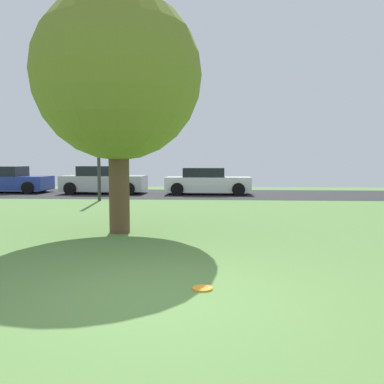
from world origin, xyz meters
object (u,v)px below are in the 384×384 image
object	(u,v)px
oak_tree_left	(118,77)
frisbee_disc	(203,288)
parked_car_blue	(6,181)
parked_car_white	(207,182)
parked_car_silver	(104,181)
street_lamp_post	(99,149)

from	to	relation	value
oak_tree_left	frisbee_disc	bearing A→B (deg)	-62.52
parked_car_blue	parked_car_white	distance (m)	11.03
parked_car_blue	parked_car_silver	size ratio (longest dim) A/B	1.06
oak_tree_left	frisbee_disc	distance (m)	5.94
frisbee_disc	parked_car_blue	world-z (taller)	parked_car_blue
frisbee_disc	parked_car_white	size ratio (longest dim) A/B	0.06
frisbee_disc	parked_car_blue	xyz separation A→B (m)	(-11.41, 15.92, 0.64)
parked_car_white	street_lamp_post	size ratio (longest dim) A/B	0.97
oak_tree_left	street_lamp_post	bearing A→B (deg)	110.26
frisbee_disc	oak_tree_left	bearing A→B (deg)	117.48
oak_tree_left	parked_car_white	distance (m)	11.82
parked_car_white	frisbee_disc	bearing A→B (deg)	-88.54
frisbee_disc	parked_car_white	bearing A→B (deg)	91.46
street_lamp_post	frisbee_disc	bearing A→B (deg)	-67.10
parked_car_silver	parked_car_white	size ratio (longest dim) A/B	0.99
frisbee_disc	parked_car_white	xyz separation A→B (m)	(-0.39, 15.44, 0.62)
parked_car_white	parked_car_blue	bearing A→B (deg)	177.50
frisbee_disc	parked_car_white	world-z (taller)	parked_car_white
oak_tree_left	parked_car_blue	bearing A→B (deg)	128.18
oak_tree_left	parked_car_white	xyz separation A→B (m)	(1.77, 11.29, -3.03)
parked_car_silver	parked_car_white	bearing A→B (deg)	-1.67
frisbee_disc	parked_car_silver	size ratio (longest dim) A/B	0.06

